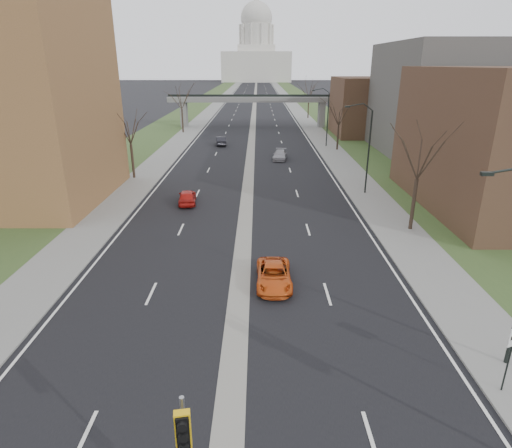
{
  "coord_description": "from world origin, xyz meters",
  "views": [
    {
      "loc": [
        1.04,
        -9.27,
        12.25
      ],
      "look_at": [
        0.95,
        12.04,
        4.23
      ],
      "focal_mm": 30.0,
      "sensor_mm": 36.0,
      "label": 1
    }
  ],
  "objects_px": {
    "car_right_near": "(274,275)",
    "car_right_mid": "(280,155)",
    "speed_limit_sign": "(512,348)",
    "car_left_near": "(187,197)",
    "car_left_far": "(221,141)"
  },
  "relations": [
    {
      "from": "car_right_near",
      "to": "car_right_mid",
      "type": "xyz_separation_m",
      "value": [
        2.06,
        35.16,
        0.01
      ]
    },
    {
      "from": "speed_limit_sign",
      "to": "car_right_near",
      "type": "xyz_separation_m",
      "value": [
        -8.72,
        8.82,
        -1.52
      ]
    },
    {
      "from": "car_left_near",
      "to": "car_right_near",
      "type": "height_order",
      "value": "car_left_near"
    },
    {
      "from": "speed_limit_sign",
      "to": "car_right_near",
      "type": "height_order",
      "value": "speed_limit_sign"
    },
    {
      "from": "car_right_near",
      "to": "speed_limit_sign",
      "type": "bearing_deg",
      "value": -45.22
    },
    {
      "from": "speed_limit_sign",
      "to": "car_left_near",
      "type": "bearing_deg",
      "value": 102.39
    },
    {
      "from": "car_left_far",
      "to": "car_right_near",
      "type": "xyz_separation_m",
      "value": [
        6.85,
        -46.06,
        -0.08
      ]
    },
    {
      "from": "car_left_far",
      "to": "car_right_near",
      "type": "distance_m",
      "value": 46.57
    },
    {
      "from": "speed_limit_sign",
      "to": "car_right_mid",
      "type": "xyz_separation_m",
      "value": [
        -6.67,
        43.98,
        -1.5
      ]
    },
    {
      "from": "car_left_far",
      "to": "speed_limit_sign",
      "type": "bearing_deg",
      "value": 98.22
    },
    {
      "from": "car_left_far",
      "to": "car_right_mid",
      "type": "xyz_separation_m",
      "value": [
        8.9,
        -10.9,
        -0.07
      ]
    },
    {
      "from": "car_left_far",
      "to": "car_right_mid",
      "type": "distance_m",
      "value": 14.07
    },
    {
      "from": "car_left_near",
      "to": "car_left_far",
      "type": "height_order",
      "value": "car_left_far"
    },
    {
      "from": "car_left_far",
      "to": "car_right_mid",
      "type": "bearing_deg",
      "value": 121.62
    },
    {
      "from": "speed_limit_sign",
      "to": "car_right_near",
      "type": "bearing_deg",
      "value": 113.47
    }
  ]
}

